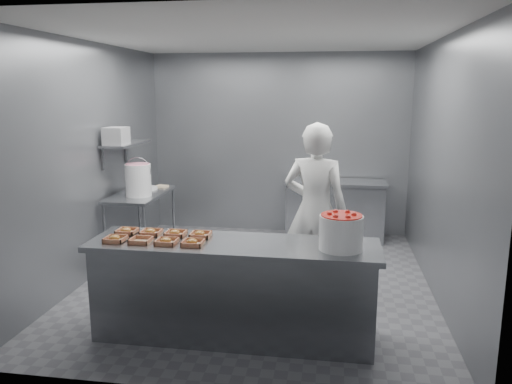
# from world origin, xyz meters

# --- Properties ---
(floor) EXTENTS (4.50, 4.50, 0.00)m
(floor) POSITION_xyz_m (0.00, 0.00, 0.00)
(floor) COLOR #4C4C51
(floor) RESTS_ON ground
(ceiling) EXTENTS (4.50, 4.50, 0.00)m
(ceiling) POSITION_xyz_m (0.00, 0.00, 2.80)
(ceiling) COLOR white
(ceiling) RESTS_ON wall_back
(wall_back) EXTENTS (4.00, 0.04, 2.80)m
(wall_back) POSITION_xyz_m (0.00, 2.25, 1.40)
(wall_back) COLOR slate
(wall_back) RESTS_ON ground
(wall_left) EXTENTS (0.04, 4.50, 2.80)m
(wall_left) POSITION_xyz_m (-2.00, 0.00, 1.40)
(wall_left) COLOR slate
(wall_left) RESTS_ON ground
(wall_right) EXTENTS (0.04, 4.50, 2.80)m
(wall_right) POSITION_xyz_m (2.00, 0.00, 1.40)
(wall_right) COLOR slate
(wall_right) RESTS_ON ground
(service_counter) EXTENTS (2.60, 0.70, 0.90)m
(service_counter) POSITION_xyz_m (0.00, -1.35, 0.45)
(service_counter) COLOR slate
(service_counter) RESTS_ON ground
(prep_table) EXTENTS (0.60, 1.20, 0.90)m
(prep_table) POSITION_xyz_m (-1.65, 0.60, 0.59)
(prep_table) COLOR slate
(prep_table) RESTS_ON ground
(back_counter) EXTENTS (1.50, 0.60, 0.90)m
(back_counter) POSITION_xyz_m (0.90, 1.90, 0.45)
(back_counter) COLOR slate
(back_counter) RESTS_ON ground
(wall_shelf) EXTENTS (0.35, 0.90, 0.03)m
(wall_shelf) POSITION_xyz_m (-1.82, 0.60, 1.55)
(wall_shelf) COLOR slate
(wall_shelf) RESTS_ON wall_left
(tray_0) EXTENTS (0.19, 0.18, 0.06)m
(tray_0) POSITION_xyz_m (-1.06, -1.48, 0.92)
(tray_0) COLOR tan
(tray_0) RESTS_ON service_counter
(tray_1) EXTENTS (0.19, 0.18, 0.04)m
(tray_1) POSITION_xyz_m (-0.81, -1.48, 0.92)
(tray_1) COLOR tan
(tray_1) RESTS_ON service_counter
(tray_2) EXTENTS (0.19, 0.18, 0.06)m
(tray_2) POSITION_xyz_m (-0.58, -1.48, 0.92)
(tray_2) COLOR tan
(tray_2) RESTS_ON service_counter
(tray_3) EXTENTS (0.19, 0.18, 0.06)m
(tray_3) POSITION_xyz_m (-0.34, -1.48, 0.92)
(tray_3) COLOR tan
(tray_3) RESTS_ON service_counter
(tray_4) EXTENTS (0.19, 0.18, 0.06)m
(tray_4) POSITION_xyz_m (-1.06, -1.22, 0.92)
(tray_4) COLOR tan
(tray_4) RESTS_ON service_counter
(tray_5) EXTENTS (0.19, 0.18, 0.06)m
(tray_5) POSITION_xyz_m (-0.82, -1.22, 0.92)
(tray_5) COLOR tan
(tray_5) RESTS_ON service_counter
(tray_6) EXTENTS (0.19, 0.18, 0.06)m
(tray_6) POSITION_xyz_m (-0.58, -1.22, 0.92)
(tray_6) COLOR tan
(tray_6) RESTS_ON service_counter
(tray_7) EXTENTS (0.19, 0.18, 0.06)m
(tray_7) POSITION_xyz_m (-0.34, -1.22, 0.92)
(tray_7) COLOR tan
(tray_7) RESTS_ON service_counter
(worker) EXTENTS (0.77, 0.59, 1.91)m
(worker) POSITION_xyz_m (0.68, -0.24, 0.95)
(worker) COLOR white
(worker) RESTS_ON ground
(strawberry_tub) EXTENTS (0.37, 0.37, 0.31)m
(strawberry_tub) POSITION_xyz_m (0.94, -1.40, 1.06)
(strawberry_tub) COLOR white
(strawberry_tub) RESTS_ON service_counter
(glaze_bucket) EXTENTS (0.34, 0.33, 0.50)m
(glaze_bucket) POSITION_xyz_m (-1.60, 0.42, 1.12)
(glaze_bucket) COLOR white
(glaze_bucket) RESTS_ON prep_table
(bucket_lid) EXTENTS (0.37, 0.37, 0.03)m
(bucket_lid) POSITION_xyz_m (-1.68, 0.85, 0.91)
(bucket_lid) COLOR white
(bucket_lid) RESTS_ON prep_table
(rag) EXTENTS (0.18, 0.17, 0.02)m
(rag) POSITION_xyz_m (-1.51, 1.04, 0.91)
(rag) COLOR #CCB28C
(rag) RESTS_ON prep_table
(appliance) EXTENTS (0.25, 0.29, 0.22)m
(appliance) POSITION_xyz_m (-1.82, 0.33, 1.67)
(appliance) COLOR gray
(appliance) RESTS_ON wall_shelf
(paper_stack) EXTENTS (0.33, 0.26, 0.05)m
(paper_stack) POSITION_xyz_m (0.60, 1.90, 0.92)
(paper_stack) COLOR silver
(paper_stack) RESTS_ON back_counter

